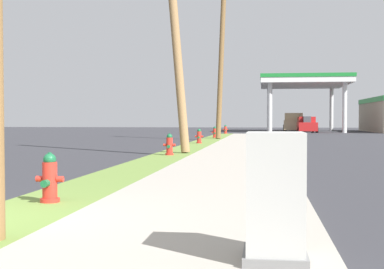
{
  "coord_description": "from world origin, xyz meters",
  "views": [
    {
      "loc": [
        3.9,
        -5.82,
        1.37
      ],
      "look_at": [
        1.09,
        15.51,
        0.74
      ],
      "focal_mm": 50.89,
      "sensor_mm": 36.0,
      "label": 1
    }
  ],
  "objects_px": {
    "fire_hydrant_second": "(169,146)",
    "truck_tan_at_forecourt": "(294,123)",
    "fire_hydrant_fourth": "(215,133)",
    "fire_hydrant_third": "(199,137)",
    "fire_hydrant_fifth": "(226,130)",
    "utility_pole_midground": "(175,25)",
    "utility_pole_background": "(221,60)",
    "car_black_by_far_pump": "(305,124)",
    "fire_hydrant_nearest": "(50,181)",
    "utility_cabinet": "(275,201)",
    "car_red_by_near_pump": "(306,125)"
  },
  "relations": [
    {
      "from": "utility_pole_midground",
      "to": "car_black_by_far_pump",
      "type": "xyz_separation_m",
      "value": [
        8.16,
        45.81,
        -4.15
      ]
    },
    {
      "from": "fire_hydrant_nearest",
      "to": "utility_pole_background",
      "type": "xyz_separation_m",
      "value": [
        0.5,
        26.59,
        4.6
      ]
    },
    {
      "from": "fire_hydrant_nearest",
      "to": "fire_hydrant_second",
      "type": "xyz_separation_m",
      "value": [
        -0.04,
        10.65,
        0.0
      ]
    },
    {
      "from": "fire_hydrant_nearest",
      "to": "utility_pole_midground",
      "type": "distance_m",
      "value": 13.1
    },
    {
      "from": "car_black_by_far_pump",
      "to": "fire_hydrant_third",
      "type": "bearing_deg",
      "value": -101.92
    },
    {
      "from": "car_red_by_near_pump",
      "to": "fire_hydrant_second",
      "type": "bearing_deg",
      "value": -101.39
    },
    {
      "from": "fire_hydrant_third",
      "to": "fire_hydrant_fifth",
      "type": "bearing_deg",
      "value": 89.71
    },
    {
      "from": "fire_hydrant_third",
      "to": "truck_tan_at_forecourt",
      "type": "relative_size",
      "value": 0.14
    },
    {
      "from": "fire_hydrant_third",
      "to": "truck_tan_at_forecourt",
      "type": "xyz_separation_m",
      "value": [
        6.44,
        31.04,
        0.47
      ]
    },
    {
      "from": "car_black_by_far_pump",
      "to": "fire_hydrant_nearest",
      "type": "bearing_deg",
      "value": -97.87
    },
    {
      "from": "fire_hydrant_third",
      "to": "fire_hydrant_fifth",
      "type": "xyz_separation_m",
      "value": [
        0.09,
        18.11,
        0.0
      ]
    },
    {
      "from": "utility_pole_background",
      "to": "utility_cabinet",
      "type": "relative_size",
      "value": 8.56
    },
    {
      "from": "fire_hydrant_fourth",
      "to": "fire_hydrant_second",
      "type": "bearing_deg",
      "value": -90.06
    },
    {
      "from": "car_black_by_far_pump",
      "to": "car_red_by_near_pump",
      "type": "bearing_deg",
      "value": -93.39
    },
    {
      "from": "fire_hydrant_fourth",
      "to": "fire_hydrant_fifth",
      "type": "xyz_separation_m",
      "value": [
        0.03,
        9.79,
        0.0
      ]
    },
    {
      "from": "car_red_by_near_pump",
      "to": "fire_hydrant_nearest",
      "type": "bearing_deg",
      "value": -98.84
    },
    {
      "from": "fire_hydrant_fifth",
      "to": "fire_hydrant_fourth",
      "type": "bearing_deg",
      "value": -90.17
    },
    {
      "from": "fire_hydrant_second",
      "to": "utility_pole_midground",
      "type": "distance_m",
      "value": 4.74
    },
    {
      "from": "fire_hydrant_second",
      "to": "fire_hydrant_fifth",
      "type": "distance_m",
      "value": 27.16
    },
    {
      "from": "fire_hydrant_second",
      "to": "car_black_by_far_pump",
      "type": "height_order",
      "value": "car_black_by_far_pump"
    },
    {
      "from": "fire_hydrant_fourth",
      "to": "utility_pole_midground",
      "type": "bearing_deg",
      "value": -90.37
    },
    {
      "from": "fire_hydrant_second",
      "to": "fire_hydrant_fifth",
      "type": "height_order",
      "value": "same"
    },
    {
      "from": "fire_hydrant_third",
      "to": "utility_pole_midground",
      "type": "distance_m",
      "value": 8.61
    },
    {
      "from": "fire_hydrant_nearest",
      "to": "fire_hydrant_fourth",
      "type": "xyz_separation_m",
      "value": [
        -0.02,
        28.02,
        0.0
      ]
    },
    {
      "from": "utility_cabinet",
      "to": "car_red_by_near_pump",
      "type": "distance_m",
      "value": 50.74
    },
    {
      "from": "utility_pole_midground",
      "to": "fire_hydrant_second",
      "type": "bearing_deg",
      "value": -87.12
    },
    {
      "from": "fire_hydrant_third",
      "to": "utility_cabinet",
      "type": "height_order",
      "value": "utility_cabinet"
    },
    {
      "from": "fire_hydrant_second",
      "to": "utility_cabinet",
      "type": "distance_m",
      "value": 13.98
    },
    {
      "from": "fire_hydrant_nearest",
      "to": "truck_tan_at_forecourt",
      "type": "distance_m",
      "value": 51.15
    },
    {
      "from": "utility_pole_background",
      "to": "car_black_by_far_pump",
      "type": "distance_m",
      "value": 32.73
    },
    {
      "from": "fire_hydrant_fourth",
      "to": "fire_hydrant_third",
      "type": "bearing_deg",
      "value": -90.42
    },
    {
      "from": "fire_hydrant_fifth",
      "to": "utility_pole_background",
      "type": "relative_size",
      "value": 0.08
    },
    {
      "from": "fire_hydrant_fourth",
      "to": "utility_pole_midground",
      "type": "height_order",
      "value": "utility_pole_midground"
    },
    {
      "from": "fire_hydrant_third",
      "to": "utility_pole_midground",
      "type": "xyz_separation_m",
      "value": [
        -0.04,
        -7.38,
        4.43
      ]
    },
    {
      "from": "fire_hydrant_fifth",
      "to": "utility_cabinet",
      "type": "xyz_separation_m",
      "value": [
        3.26,
        -40.74,
        0.2
      ]
    },
    {
      "from": "utility_pole_background",
      "to": "truck_tan_at_forecourt",
      "type": "height_order",
      "value": "utility_pole_background"
    },
    {
      "from": "fire_hydrant_second",
      "to": "fire_hydrant_third",
      "type": "height_order",
      "value": "same"
    },
    {
      "from": "truck_tan_at_forecourt",
      "to": "fire_hydrant_fourth",
      "type": "bearing_deg",
      "value": -105.68
    },
    {
      "from": "fire_hydrant_nearest",
      "to": "fire_hydrant_third",
      "type": "xyz_separation_m",
      "value": [
        -0.08,
        19.71,
        0.0
      ]
    },
    {
      "from": "car_black_by_far_pump",
      "to": "fire_hydrant_fifth",
      "type": "bearing_deg",
      "value": -111.54
    },
    {
      "from": "fire_hydrant_nearest",
      "to": "fire_hydrant_fifth",
      "type": "xyz_separation_m",
      "value": [
        0.01,
        37.82,
        0.0
      ]
    },
    {
      "from": "fire_hydrant_second",
      "to": "truck_tan_at_forecourt",
      "type": "xyz_separation_m",
      "value": [
        6.4,
        40.09,
        0.47
      ]
    },
    {
      "from": "car_red_by_near_pump",
      "to": "car_black_by_far_pump",
      "type": "xyz_separation_m",
      "value": [
        0.62,
        10.5,
        0.0
      ]
    },
    {
      "from": "fire_hydrant_nearest",
      "to": "fire_hydrant_fifth",
      "type": "distance_m",
      "value": 37.82
    },
    {
      "from": "fire_hydrant_fourth",
      "to": "car_red_by_near_pump",
      "type": "relative_size",
      "value": 0.16
    },
    {
      "from": "fire_hydrant_second",
      "to": "truck_tan_at_forecourt",
      "type": "height_order",
      "value": "truck_tan_at_forecourt"
    },
    {
      "from": "fire_hydrant_second",
      "to": "car_black_by_far_pump",
      "type": "relative_size",
      "value": 0.16
    },
    {
      "from": "fire_hydrant_second",
      "to": "fire_hydrant_fifth",
      "type": "xyz_separation_m",
      "value": [
        0.05,
        27.16,
        0.0
      ]
    },
    {
      "from": "fire_hydrant_fifth",
      "to": "car_black_by_far_pump",
      "type": "relative_size",
      "value": 0.16
    },
    {
      "from": "truck_tan_at_forecourt",
      "to": "utility_cabinet",
      "type": "bearing_deg",
      "value": -93.29
    }
  ]
}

